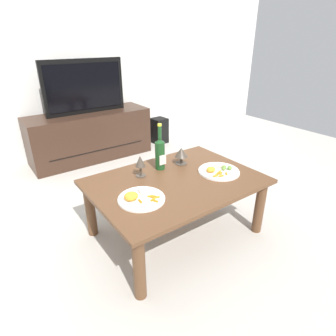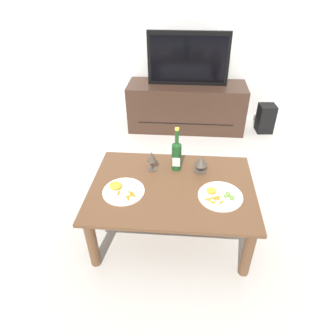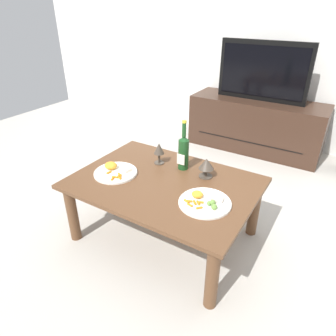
% 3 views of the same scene
% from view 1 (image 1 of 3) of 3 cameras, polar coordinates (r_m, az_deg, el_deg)
% --- Properties ---
extents(ground_plane, '(6.40, 6.40, 0.00)m').
position_cam_1_polar(ground_plane, '(2.16, 1.47, -12.81)').
color(ground_plane, '#B7B2A8').
extents(back_wall, '(6.40, 0.10, 2.60)m').
position_cam_1_polar(back_wall, '(3.58, -20.62, 23.17)').
color(back_wall, silver).
rests_on(back_wall, ground_plane).
extents(dining_table, '(1.14, 0.82, 0.44)m').
position_cam_1_polar(dining_table, '(1.96, 1.59, -4.24)').
color(dining_table, brown).
rests_on(dining_table, ground_plane).
extents(tv_stand, '(1.38, 0.47, 0.55)m').
position_cam_1_polar(tv_stand, '(3.45, -15.48, 6.34)').
color(tv_stand, '#382319').
rests_on(tv_stand, ground_plane).
extents(tv_screen, '(0.90, 0.05, 0.58)m').
position_cam_1_polar(tv_screen, '(3.32, -16.60, 15.56)').
color(tv_screen, black).
rests_on(tv_screen, tv_stand).
extents(floor_speaker, '(0.20, 0.20, 0.34)m').
position_cam_1_polar(floor_speaker, '(3.87, -1.78, 7.61)').
color(floor_speaker, black).
rests_on(floor_speaker, ground_plane).
extents(wine_bottle, '(0.07, 0.07, 0.34)m').
position_cam_1_polar(wine_bottle, '(2.04, -1.65, 3.20)').
color(wine_bottle, '#19471E').
rests_on(wine_bottle, dining_table).
extents(goblet_left, '(0.07, 0.07, 0.15)m').
position_cam_1_polar(goblet_left, '(1.94, -5.66, 1.11)').
color(goblet_left, '#473D33').
rests_on(goblet_left, dining_table).
extents(goblet_right, '(0.10, 0.10, 0.13)m').
position_cam_1_polar(goblet_right, '(2.14, 2.70, 3.00)').
color(goblet_right, '#473D33').
rests_on(goblet_right, dining_table).
extents(dinner_plate_left, '(0.29, 0.29, 0.06)m').
position_cam_1_polar(dinner_plate_left, '(1.70, -5.67, -6.07)').
color(dinner_plate_left, white).
rests_on(dinner_plate_left, dining_table).
extents(dinner_plate_right, '(0.30, 0.30, 0.05)m').
position_cam_1_polar(dinner_plate_right, '(2.06, 10.25, -0.55)').
color(dinner_plate_right, white).
rests_on(dinner_plate_right, dining_table).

